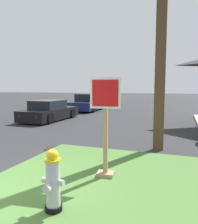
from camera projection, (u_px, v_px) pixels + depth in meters
name	position (u px, v px, depth m)	size (l,w,h in m)	color
grass_corner_patch	(102.00, 180.00, 4.84)	(4.57, 4.62, 0.08)	#477033
fire_hydrant	(53.00, 182.00, 3.52)	(0.38, 0.34, 0.99)	black
stop_sign	(105.00, 131.00, 4.86)	(0.65, 0.33, 2.15)	#A3845B
manhole_cover	(55.00, 149.00, 7.46)	(0.70, 0.70, 0.02)	black
parked_sedan_black	(50.00, 111.00, 14.04)	(1.91, 4.45, 1.25)	black
pickup_truck_navy	(89.00, 103.00, 20.19)	(2.27, 5.62, 1.48)	#19234C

